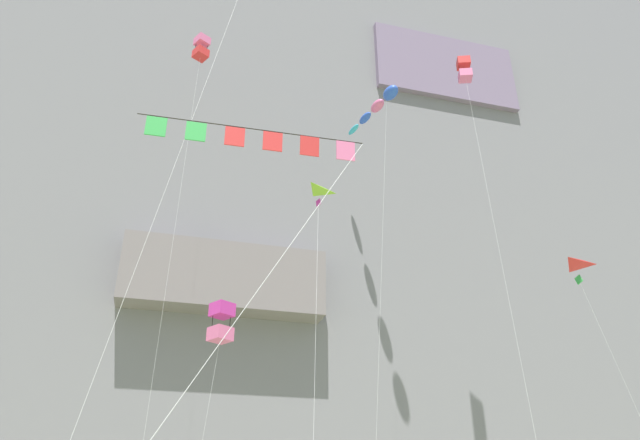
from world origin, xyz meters
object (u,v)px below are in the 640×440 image
object	(u,v)px
kite_delta_low_left	(573,284)
kite_windsock_front_field	(379,105)
kite_delta_upper_mid	(313,210)
kite_box_mid_left	(464,70)
kite_box_high_right	(201,49)
kite_box_far_left	(221,322)
kite_banner_low_center	(250,150)

from	to	relation	value
kite_delta_low_left	kite_windsock_front_field	world-z (taller)	kite_windsock_front_field
kite_delta_upper_mid	kite_delta_low_left	size ratio (longest dim) A/B	1.16
kite_box_mid_left	kite_delta_upper_mid	bearing A→B (deg)	-175.69
kite_delta_upper_mid	kite_box_mid_left	world-z (taller)	kite_box_mid_left
kite_delta_upper_mid	kite_windsock_front_field	bearing A→B (deg)	33.75
kite_box_mid_left	kite_box_high_right	bearing A→B (deg)	168.93
kite_box_high_right	kite_box_mid_left	world-z (taller)	kite_box_high_right
kite_delta_upper_mid	kite_box_mid_left	distance (m)	18.33
kite_delta_low_left	kite_box_mid_left	xyz separation A→B (m)	(-5.92, -0.28, 16.30)
kite_box_high_right	kite_box_mid_left	bearing A→B (deg)	-11.07
kite_box_far_left	kite_box_high_right	bearing A→B (deg)	144.95
kite_box_high_right	kite_box_mid_left	xyz separation A→B (m)	(19.19, -3.75, -0.76)
kite_windsock_front_field	kite_box_high_right	bearing A→B (deg)	177.56
kite_box_high_right	kite_banner_low_center	distance (m)	33.74
kite_box_high_right	kite_delta_upper_mid	xyz separation A→B (m)	(7.34, -4.65, -14.71)
kite_banner_low_center	kite_box_high_right	bearing A→B (deg)	92.46
kite_delta_low_left	kite_box_mid_left	size ratio (longest dim) A/B	0.48
kite_box_mid_left	kite_box_far_left	distance (m)	26.12
kite_box_far_left	kite_delta_upper_mid	bearing A→B (deg)	-30.55
kite_delta_low_left	kite_box_far_left	world-z (taller)	kite_delta_low_left
kite_box_far_left	kite_windsock_front_field	distance (m)	21.15
kite_box_high_right	kite_windsock_front_field	world-z (taller)	kite_box_high_right
kite_banner_low_center	kite_box_far_left	distance (m)	21.97
kite_box_high_right	kite_delta_upper_mid	world-z (taller)	kite_box_high_right
kite_delta_upper_mid	kite_box_far_left	world-z (taller)	kite_delta_upper_mid
kite_delta_low_left	kite_box_far_left	xyz separation A→B (m)	(-22.30, 1.50, -3.98)
kite_box_high_right	kite_box_mid_left	distance (m)	19.57
kite_delta_upper_mid	kite_banner_low_center	bearing A→B (deg)	-108.39
kite_box_mid_left	kite_box_far_left	bearing A→B (deg)	173.79
kite_box_far_left	kite_windsock_front_field	world-z (taller)	kite_windsock_front_field
kite_box_high_right	kite_windsock_front_field	distance (m)	13.74
kite_banner_low_center	kite_delta_upper_mid	bearing A→B (deg)	71.61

